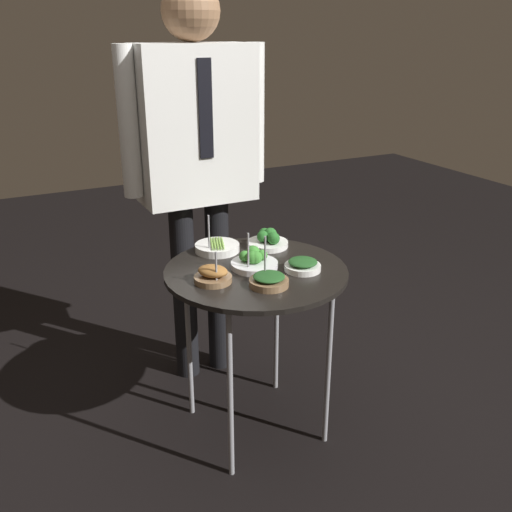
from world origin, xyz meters
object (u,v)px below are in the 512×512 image
at_px(serving_cart, 256,282).
at_px(bowl_broccoli_mid_right, 253,261).
at_px(bowl_broccoli_near_rim, 268,240).
at_px(bowl_spinach_front_center, 269,280).
at_px(bowl_roast_mid_left, 213,275).
at_px(bowl_asparagus_far_rim, 217,247).
at_px(bowl_spinach_front_left, 303,265).
at_px(waiter_figure, 196,145).

distance_m(serving_cart, bowl_broccoli_mid_right, 0.08).
height_order(bowl_broccoli_mid_right, bowl_broccoli_near_rim, bowl_broccoli_mid_right).
relative_size(serving_cart, bowl_broccoli_near_rim, 4.22).
relative_size(serving_cart, bowl_spinach_front_center, 4.17).
xyz_separation_m(bowl_broccoli_mid_right, bowl_roast_mid_left, (-0.18, -0.05, -0.00)).
bearing_deg(bowl_roast_mid_left, bowl_asparagus_far_rim, 64.04).
distance_m(bowl_broccoli_mid_right, bowl_roast_mid_left, 0.19).
relative_size(bowl_spinach_front_left, bowl_spinach_front_center, 0.79).
height_order(bowl_spinach_front_left, bowl_spinach_front_center, bowl_spinach_front_center).
xyz_separation_m(bowl_spinach_front_center, bowl_asparagus_far_rim, (-0.03, 0.37, -0.00)).
relative_size(bowl_spinach_front_left, bowl_asparagus_far_rim, 0.76).
height_order(bowl_spinach_front_center, bowl_asparagus_far_rim, bowl_spinach_front_center).
xyz_separation_m(bowl_spinach_front_left, bowl_broccoli_near_rim, (0.00, 0.27, 0.01)).
bearing_deg(bowl_asparagus_far_rim, waiter_figure, 83.71).
xyz_separation_m(bowl_spinach_front_left, bowl_asparagus_far_rim, (-0.20, 0.31, -0.00)).
xyz_separation_m(serving_cart, bowl_spinach_front_left, (0.14, -0.08, 0.07)).
bearing_deg(serving_cart, bowl_broccoli_near_rim, 51.50).
bearing_deg(bowl_roast_mid_left, bowl_spinach_front_center, -36.25).
bearing_deg(serving_cart, bowl_broccoli_mid_right, 96.86).
xyz_separation_m(bowl_spinach_front_center, waiter_figure, (0.00, 0.63, 0.34)).
bearing_deg(bowl_asparagus_far_rim, bowl_spinach_front_left, -57.69).
height_order(bowl_spinach_front_left, bowl_roast_mid_left, bowl_roast_mid_left).
distance_m(bowl_spinach_front_left, waiter_figure, 0.69).
distance_m(serving_cart, bowl_asparagus_far_rim, 0.24).
xyz_separation_m(bowl_broccoli_mid_right, bowl_asparagus_far_rim, (-0.05, 0.21, -0.01)).
distance_m(bowl_spinach_front_center, bowl_asparagus_far_rim, 0.37).
bearing_deg(bowl_spinach_front_center, bowl_roast_mid_left, 143.75).
relative_size(bowl_broccoli_near_rim, waiter_figure, 0.10).
bearing_deg(bowl_roast_mid_left, bowl_broccoli_near_rim, 33.54).
height_order(serving_cart, bowl_broccoli_mid_right, bowl_broccoli_mid_right).
xyz_separation_m(bowl_roast_mid_left, bowl_broccoli_near_rim, (0.32, 0.21, 0.00)).
height_order(bowl_asparagus_far_rim, bowl_roast_mid_left, bowl_asparagus_far_rim).
height_order(bowl_spinach_front_center, bowl_roast_mid_left, bowl_spinach_front_center).
distance_m(bowl_broccoli_mid_right, waiter_figure, 0.58).
xyz_separation_m(bowl_broccoli_mid_right, waiter_figure, (-0.02, 0.47, 0.34)).
distance_m(bowl_asparagus_far_rim, bowl_roast_mid_left, 0.29).
bearing_deg(waiter_figure, bowl_broccoli_mid_right, -87.16).
relative_size(serving_cart, bowl_asparagus_far_rim, 3.98).
relative_size(bowl_roast_mid_left, bowl_broccoli_near_rim, 0.82).
height_order(bowl_broccoli_mid_right, bowl_roast_mid_left, bowl_broccoli_mid_right).
bearing_deg(bowl_spinach_front_left, bowl_spinach_front_center, -159.89).
bearing_deg(bowl_asparagus_far_rim, bowl_broccoli_mid_right, -76.07).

